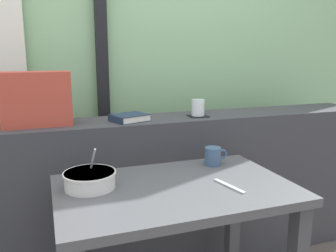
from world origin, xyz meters
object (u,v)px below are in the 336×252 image
at_px(ceramic_mug, 213,156).
at_px(breakfast_table, 175,217).
at_px(closed_book, 129,118).
at_px(fork_utensil, 229,186).
at_px(soup_bowl, 90,180).
at_px(coaster_square, 198,116).
at_px(throw_pillow, 36,99).
at_px(juice_glass, 198,108).

bearing_deg(ceramic_mug, breakfast_table, -144.42).
bearing_deg(breakfast_table, closed_book, 96.60).
height_order(fork_utensil, ceramic_mug, ceramic_mug).
bearing_deg(breakfast_table, soup_bowl, 164.53).
height_order(closed_book, soup_bowl, closed_book).
xyz_separation_m(fork_utensil, ceramic_mug, (0.07, 0.27, 0.04)).
distance_m(fork_utensil, ceramic_mug, 0.28).
height_order(coaster_square, throw_pillow, throw_pillow).
relative_size(coaster_square, soup_bowl, 0.49).
bearing_deg(fork_utensil, throw_pillow, 125.79).
relative_size(coaster_square, closed_book, 0.47).
relative_size(soup_bowl, ceramic_mug, 1.82).
xyz_separation_m(breakfast_table, soup_bowl, (-0.32, 0.09, 0.17)).
distance_m(juice_glass, throw_pillow, 0.84).
relative_size(closed_book, fork_utensil, 1.25).
bearing_deg(ceramic_mug, fork_utensil, -103.50).
bearing_deg(juice_glass, closed_book, -179.70).
relative_size(juice_glass, ceramic_mug, 0.80).
distance_m(juice_glass, fork_utensil, 0.65).
relative_size(breakfast_table, ceramic_mug, 8.26).
distance_m(soup_bowl, fork_utensil, 0.55).
relative_size(closed_book, throw_pillow, 0.66).
distance_m(juice_glass, soup_bowl, 0.80).
bearing_deg(closed_book, soup_bowl, -121.73).
bearing_deg(throw_pillow, juice_glass, -2.11).
height_order(coaster_square, juice_glass, juice_glass).
height_order(breakfast_table, throw_pillow, throw_pillow).
relative_size(breakfast_table, closed_book, 4.39).
bearing_deg(throw_pillow, breakfast_table, -47.33).
height_order(coaster_square, fork_utensil, coaster_square).
height_order(breakfast_table, fork_utensil, fork_utensil).
height_order(breakfast_table, coaster_square, coaster_square).
distance_m(coaster_square, juice_glass, 0.04).
height_order(juice_glass, fork_utensil, juice_glass).
relative_size(juice_glass, fork_utensil, 0.53).
height_order(soup_bowl, ceramic_mug, soup_bowl).
distance_m(juice_glass, closed_book, 0.39).
bearing_deg(soup_bowl, throw_pillow, 111.67).
bearing_deg(closed_book, juice_glass, 0.30).
distance_m(closed_book, ceramic_mug, 0.48).
bearing_deg(juice_glass, coaster_square, 0.00).
height_order(breakfast_table, soup_bowl, soup_bowl).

